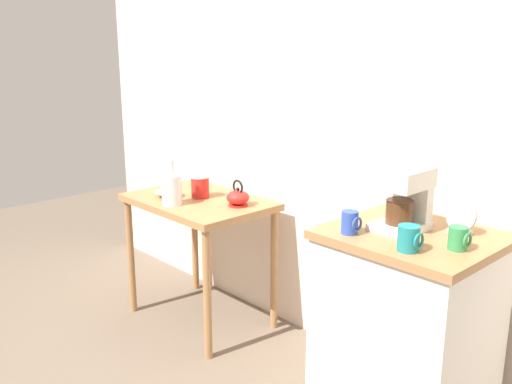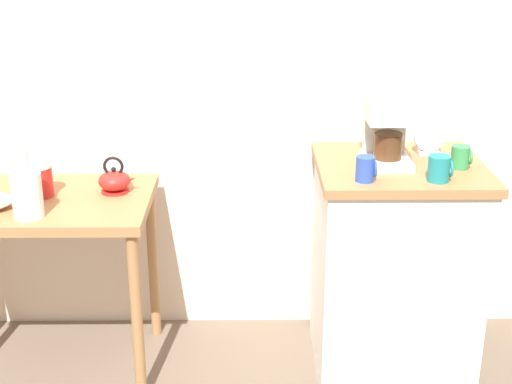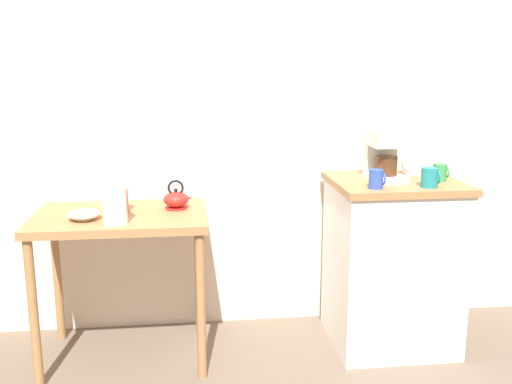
% 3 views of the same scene
% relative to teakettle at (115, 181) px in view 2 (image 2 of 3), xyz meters
% --- Properties ---
extents(ground_plane, '(8.00, 8.00, 0.00)m').
position_rel_teakettle_xyz_m(ground_plane, '(0.36, -0.13, -0.82)').
color(ground_plane, '#6B5B4C').
extents(back_wall, '(4.40, 0.10, 2.80)m').
position_rel_teakettle_xyz_m(back_wall, '(0.46, 0.35, 0.58)').
color(back_wall, beige).
rests_on(back_wall, ground_plane).
extents(wooden_table, '(0.85, 0.58, 0.77)m').
position_rel_teakettle_xyz_m(wooden_table, '(-0.28, -0.07, -0.16)').
color(wooden_table, '#9E7044').
rests_on(wooden_table, ground_plane).
extents(kitchen_counter, '(0.65, 0.59, 0.91)m').
position_rel_teakettle_xyz_m(kitchen_counter, '(1.14, -0.06, -0.37)').
color(kitchen_counter, white).
rests_on(kitchen_counter, ground_plane).
extents(teakettle, '(0.16, 0.13, 0.15)m').
position_rel_teakettle_xyz_m(teakettle, '(0.00, 0.00, 0.00)').
color(teakettle, red).
rests_on(teakettle, wooden_table).
extents(glass_carafe_vase, '(0.11, 0.11, 0.26)m').
position_rel_teakettle_xyz_m(glass_carafe_vase, '(-0.28, -0.25, 0.04)').
color(glass_carafe_vase, silver).
rests_on(glass_carafe_vase, wooden_table).
extents(canister_enamel, '(0.11, 0.11, 0.14)m').
position_rel_teakettle_xyz_m(canister_enamel, '(-0.29, -0.04, 0.02)').
color(canister_enamel, red).
rests_on(canister_enamel, wooden_table).
extents(coffee_maker, '(0.18, 0.22, 0.26)m').
position_rel_teakettle_xyz_m(coffee_maker, '(1.08, -0.04, 0.23)').
color(coffee_maker, white).
rests_on(coffee_maker, kitchen_counter).
extents(mug_tall_green, '(0.08, 0.07, 0.09)m').
position_rel_teakettle_xyz_m(mug_tall_green, '(1.35, -0.11, 0.13)').
color(mug_tall_green, '#338C4C').
rests_on(mug_tall_green, kitchen_counter).
extents(mug_dark_teal, '(0.09, 0.08, 0.10)m').
position_rel_teakettle_xyz_m(mug_dark_teal, '(1.24, -0.25, 0.13)').
color(mug_dark_teal, teal).
rests_on(mug_dark_teal, kitchen_counter).
extents(mug_blue, '(0.07, 0.07, 0.09)m').
position_rel_teakettle_xyz_m(mug_blue, '(0.97, -0.25, 0.13)').
color(mug_blue, '#2D4CAD').
rests_on(mug_blue, kitchen_counter).
extents(table_clock, '(0.12, 0.06, 0.13)m').
position_rel_teakettle_xyz_m(table_clock, '(1.27, 0.07, 0.14)').
color(table_clock, '#B2B5BA').
rests_on(table_clock, kitchen_counter).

